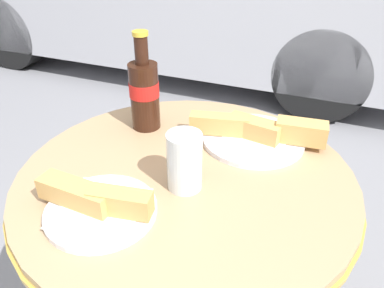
{
  "coord_description": "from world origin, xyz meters",
  "views": [
    {
      "loc": [
        0.26,
        -0.59,
        1.25
      ],
      "look_at": [
        0.0,
        0.04,
        0.83
      ],
      "focal_mm": 35.0,
      "sensor_mm": 36.0,
      "label": 1
    }
  ],
  "objects_px": {
    "bistro_table": "(186,230)",
    "lunch_plate_near": "(256,133)",
    "drinking_glass": "(185,164)",
    "cola_bottle_left": "(144,92)",
    "lunch_plate_far": "(98,204)"
  },
  "relations": [
    {
      "from": "drinking_glass",
      "to": "cola_bottle_left",
      "type": "bearing_deg",
      "value": 134.58
    },
    {
      "from": "bistro_table",
      "to": "drinking_glass",
      "type": "distance_m",
      "value": 0.23
    },
    {
      "from": "bistro_table",
      "to": "drinking_glass",
      "type": "xyz_separation_m",
      "value": [
        0.02,
        -0.04,
        0.22
      ]
    },
    {
      "from": "bistro_table",
      "to": "lunch_plate_far",
      "type": "distance_m",
      "value": 0.28
    },
    {
      "from": "lunch_plate_near",
      "to": "lunch_plate_far",
      "type": "xyz_separation_m",
      "value": [
        -0.21,
        -0.36,
        -0.0
      ]
    },
    {
      "from": "bistro_table",
      "to": "lunch_plate_far",
      "type": "height_order",
      "value": "lunch_plate_far"
    },
    {
      "from": "bistro_table",
      "to": "cola_bottle_left",
      "type": "bearing_deg",
      "value": 139.41
    },
    {
      "from": "bistro_table",
      "to": "lunch_plate_far",
      "type": "relative_size",
      "value": 3.44
    },
    {
      "from": "lunch_plate_near",
      "to": "drinking_glass",
      "type": "bearing_deg",
      "value": -111.95
    },
    {
      "from": "cola_bottle_left",
      "to": "lunch_plate_far",
      "type": "height_order",
      "value": "cola_bottle_left"
    },
    {
      "from": "lunch_plate_near",
      "to": "cola_bottle_left",
      "type": "bearing_deg",
      "value": -173.45
    },
    {
      "from": "bistro_table",
      "to": "lunch_plate_near",
      "type": "bearing_deg",
      "value": 59.13
    },
    {
      "from": "drinking_glass",
      "to": "lunch_plate_near",
      "type": "relative_size",
      "value": 0.37
    },
    {
      "from": "cola_bottle_left",
      "to": "drinking_glass",
      "type": "distance_m",
      "value": 0.27
    },
    {
      "from": "cola_bottle_left",
      "to": "drinking_glass",
      "type": "relative_size",
      "value": 2.03
    }
  ]
}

